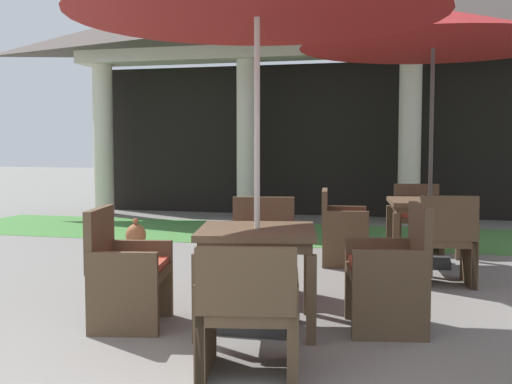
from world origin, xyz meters
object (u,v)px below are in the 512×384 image
object	(u,v)px
patio_umbrella_near_foreground	(257,0)
patio_chair_near_foreground_west	(126,272)
patio_chair_mid_left_west	(342,228)
patio_chair_near_foreground_east	(391,272)
patio_chair_near_foreground_north	(263,252)
patio_chair_mid_left_north	(418,219)
patio_chair_near_foreground_south	(249,312)
patio_umbrella_mid_left	(433,29)
patio_table_mid_left	(430,209)
patio_table_near_foreground	(257,243)
patio_chair_mid_left_south	(444,243)
terracotta_urn	(136,235)

from	to	relation	value
patio_umbrella_near_foreground	patio_chair_near_foreground_west	world-z (taller)	patio_umbrella_near_foreground
patio_chair_near_foreground_west	patio_chair_mid_left_west	bearing A→B (deg)	144.83
patio_chair_near_foreground_east	patio_chair_near_foreground_north	size ratio (longest dim) A/B	1.06
patio_umbrella_near_foreground	patio_chair_mid_left_west	xyz separation A→B (m)	(0.31, 2.73, -2.02)
patio_chair_near_foreground_east	patio_chair_mid_left_north	size ratio (longest dim) A/B	1.09
patio_umbrella_near_foreground	patio_chair_near_foreground_south	size ratio (longest dim) A/B	3.43
patio_chair_near_foreground_east	patio_chair_mid_left_north	bearing A→B (deg)	-14.22
patio_chair_mid_left_north	patio_chair_near_foreground_south	bearing A→B (deg)	71.02
patio_chair_near_foreground_south	patio_chair_mid_left_north	world-z (taller)	patio_chair_mid_left_north
patio_umbrella_mid_left	patio_chair_near_foreground_north	bearing A→B (deg)	-128.15
patio_chair_near_foreground_west	patio_chair_mid_left_north	xyz separation A→B (m)	(2.12, 4.03, 0.01)
patio_chair_near_foreground_north	patio_table_mid_left	distance (m)	2.41
patio_chair_near_foreground_east	patio_chair_near_foreground_south	size ratio (longest dim) A/B	1.16
patio_chair_near_foreground_south	patio_chair_mid_left_west	size ratio (longest dim) A/B	0.94
patio_table_near_foreground	patio_chair_mid_left_south	bearing A→B (deg)	53.12
patio_umbrella_near_foreground	patio_chair_mid_left_south	size ratio (longest dim) A/B	3.10
patio_table_near_foreground	patio_chair_near_foreground_west	distance (m)	1.02
patio_umbrella_mid_left	patio_chair_mid_left_south	bearing A→B (deg)	-82.22
patio_table_mid_left	patio_chair_mid_left_west	bearing A→B (deg)	-172.22
patio_table_mid_left	terracotta_urn	world-z (taller)	patio_table_mid_left
patio_chair_near_foreground_east	patio_table_mid_left	xyz separation A→B (m)	(0.30, 2.66, 0.22)
patio_chair_near_foreground_north	patio_chair_mid_left_south	size ratio (longest dim) A/B	0.99
patio_chair_near_foreground_north	terracotta_urn	bearing A→B (deg)	-56.16
patio_chair_near_foreground_east	patio_chair_near_foreground_north	bearing A→B (deg)	45.02
patio_table_near_foreground	patio_chair_near_foreground_east	bearing A→B (deg)	11.51
patio_table_near_foreground	patio_chair_near_foreground_north	bearing A→B (deg)	101.51
patio_table_near_foreground	patio_umbrella_mid_left	xyz separation A→B (m)	(1.28, 2.86, 2.00)
patio_umbrella_near_foreground	patio_table_mid_left	distance (m)	3.61
patio_chair_near_foreground_east	patio_umbrella_mid_left	world-z (taller)	patio_umbrella_mid_left
patio_table_near_foreground	patio_table_mid_left	distance (m)	3.13
patio_chair_near_foreground_north	patio_chair_mid_left_north	xyz separation A→B (m)	(1.35, 2.86, 0.02)
patio_table_mid_left	patio_umbrella_mid_left	distance (m)	2.00
patio_umbrella_near_foreground	patio_chair_near_foreground_west	xyz separation A→B (m)	(-0.98, -0.20, -2.02)
patio_chair_near_foreground_south	patio_table_near_foreground	bearing A→B (deg)	90.00
patio_chair_near_foreground_east	patio_chair_near_foreground_west	world-z (taller)	patio_chair_near_foreground_east
patio_umbrella_near_foreground	patio_table_mid_left	xyz separation A→B (m)	(1.28, 2.86, -1.78)
patio_chair_mid_left_south	terracotta_urn	distance (m)	4.19
patio_chair_near_foreground_east	patio_chair_near_foreground_north	world-z (taller)	patio_chair_near_foreground_east
patio_chair_near_foreground_north	patio_chair_mid_left_north	bearing A→B (deg)	-126.75
patio_chair_mid_left_west	terracotta_urn	world-z (taller)	patio_chair_mid_left_west
patio_chair_near_foreground_west	terracotta_urn	world-z (taller)	patio_chair_near_foreground_west
terracotta_urn	patio_umbrella_near_foreground	bearing A→B (deg)	-52.34
patio_chair_near_foreground_south	patio_chair_mid_left_north	xyz separation A→B (m)	(0.95, 4.80, 0.04)
patio_chair_near_foreground_east	patio_chair_mid_left_west	size ratio (longest dim) A/B	1.09
patio_chair_near_foreground_south	patio_umbrella_near_foreground	bearing A→B (deg)	90.00
patio_chair_mid_left_south	terracotta_urn	xyz separation A→B (m)	(-3.95, 1.40, -0.26)
patio_chair_near_foreground_south	patio_chair_mid_left_north	distance (m)	4.90
patio_chair_near_foreground_south	patio_umbrella_mid_left	bearing A→B (deg)	62.70
patio_chair_near_foreground_south	patio_table_mid_left	distance (m)	3.99
patio_chair_near_foreground_east	patio_table_mid_left	bearing A→B (deg)	-18.04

